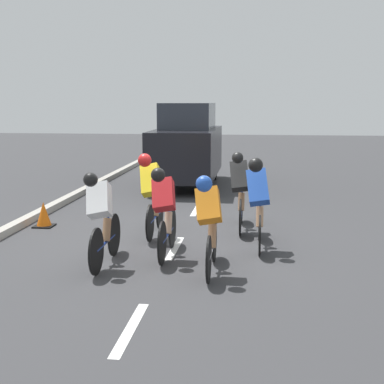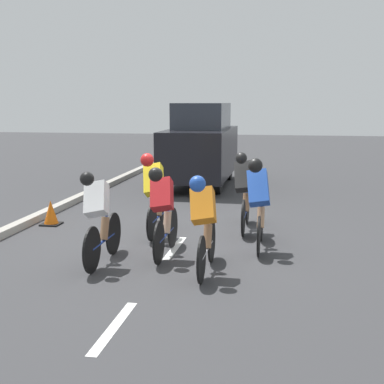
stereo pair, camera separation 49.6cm
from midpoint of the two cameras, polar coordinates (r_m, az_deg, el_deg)
The scene contains 12 objects.
ground_plane at distance 9.46m, azimuth 0.43°, elevation -5.05°, with size 60.00×60.00×0.00m, color #38383A.
lane_stripe_near at distance 5.96m, azimuth -5.90°, elevation -14.13°, with size 0.12×1.40×0.01m, color white.
lane_stripe_mid at distance 8.90m, azimuth -0.21°, elevation -5.97°, with size 0.12×1.40×0.01m, color white.
lane_stripe_far at distance 11.98m, azimuth 2.53°, elevation -1.90°, with size 0.12×1.40×0.01m, color white.
cyclist_black at distance 9.98m, azimuth 7.02°, elevation 0.24°, with size 0.39×1.68×1.50m.
cyclist_white at distance 7.93m, azimuth -8.15°, elevation -2.54°, with size 0.42×1.63×1.43m.
cyclist_blue at distance 8.74m, azimuth 8.75°, elevation -0.90°, with size 0.40×1.61×1.53m.
cyclist_orange at distance 7.44m, azimuth 3.20°, elevation -3.13°, with size 0.40×1.62×1.43m.
cyclist_yellow at distance 9.57m, azimuth -2.53°, elevation 0.09°, with size 0.43×1.62×1.52m.
cyclist_red at distance 8.26m, azimuth -1.38°, elevation -1.88°, with size 0.40×1.64×1.43m.
support_car at distance 15.31m, azimuth 1.90°, elevation 5.00°, with size 1.70×4.21×2.35m.
traffic_cone at distance 10.78m, azimuth -13.55°, elevation -2.20°, with size 0.36×0.36×0.49m.
Camera 2 is at (-1.78, 8.98, 2.40)m, focal length 50.00 mm.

